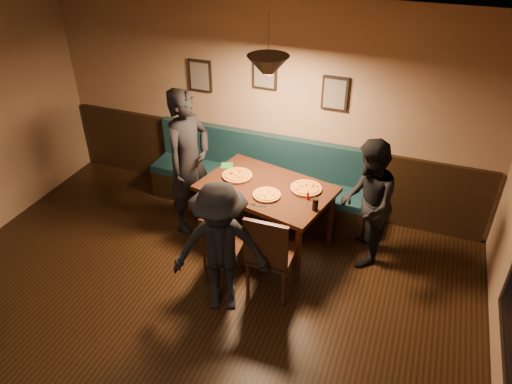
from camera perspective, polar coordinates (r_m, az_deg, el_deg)
ceiling at (r=3.03m, az=-21.87°, el=10.00°), size 7.00×7.00×0.00m
wall_back at (r=6.38m, az=1.09°, el=10.14°), size 6.00×0.00×6.00m
wainscot at (r=6.75m, az=0.93°, el=2.98°), size 5.88×0.06×1.00m
booth_bench at (r=6.53m, az=0.13°, el=1.88°), size 3.00×0.60×1.00m
picture_left at (r=6.58m, az=-6.58°, el=13.45°), size 0.32×0.04×0.42m
picture_center at (r=6.19m, az=1.04°, el=13.88°), size 0.32×0.04×0.42m
picture_right at (r=6.02m, az=9.27°, el=11.38°), size 0.32×0.04×0.42m
pendant_lamp at (r=5.10m, az=1.43°, el=14.42°), size 0.44×0.44×0.25m
dining_table at (r=5.94m, az=1.19°, el=-2.70°), size 1.70×1.29×0.81m
chair_near_left at (r=5.43m, az=-3.82°, el=-6.27°), size 0.41×0.41×0.89m
chair_near_right at (r=5.19m, az=1.86°, el=-7.07°), size 0.48×0.48×1.06m
diner_left at (r=6.03m, az=-7.91°, el=3.53°), size 0.61×0.78×1.88m
diner_right at (r=5.61m, az=12.94°, el=-1.39°), size 0.71×0.84×1.56m
diner_front at (r=4.88m, az=-4.20°, el=-6.80°), size 1.10×0.85×1.51m
pizza_a at (r=5.91m, az=-2.23°, el=1.97°), size 0.45×0.45×0.04m
pizza_b at (r=5.54m, az=1.27°, el=-0.33°), size 0.34×0.34×0.04m
pizza_c at (r=5.68m, az=5.92°, el=0.45°), size 0.48×0.48×0.04m
soda_glass at (r=5.32m, az=6.99°, el=-1.44°), size 0.08×0.08×0.15m
tabasco_bottle at (r=5.49m, az=6.13°, el=-0.39°), size 0.03×0.03×0.11m
napkin_a at (r=6.16m, az=-3.44°, el=3.14°), size 0.19×0.19×0.01m
napkin_b at (r=5.68m, az=-5.31°, el=0.24°), size 0.16×0.16×0.01m
cutlery_set at (r=5.39m, az=-0.30°, el=-1.56°), size 0.19×0.07×0.00m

